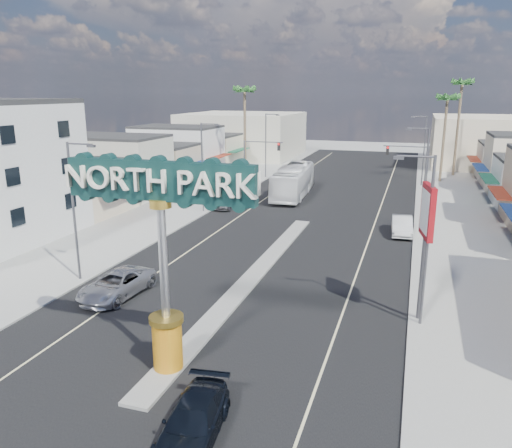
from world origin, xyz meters
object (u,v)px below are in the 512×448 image
Objects in this scene: streetlight_r_mid at (424,173)px; suv_left at (117,284)px; city_bus at (293,181)px; traffic_signal_right at (411,161)px; gateway_sign at (162,243)px; palm_right_far at (462,88)px; streetlight_l_mid at (204,163)px; car_parked_left at (228,200)px; suv_right at (193,421)px; streetlight_r_far at (423,147)px; streetlight_r_near at (425,233)px; streetlight_l_near at (75,205)px; palm_right_mid at (447,102)px; bank_pylon_sign at (427,219)px; palm_left_far at (245,95)px; streetlight_l_far at (267,142)px; traffic_signal_left at (258,155)px; car_parked_right at (402,225)px.

suv_left is at bearing -128.70° from streetlight_r_mid.
traffic_signal_right is at bearing 10.89° from city_bus.
gateway_sign is 62.20m from palm_right_far.
streetlight_l_mid is 1.83× the size of car_parked_left.
suv_right is (-7.49, -31.78, -4.38)m from streetlight_r_mid.
gateway_sign is at bearing -101.78° from streetlight_r_far.
streetlight_r_near is 1.90× the size of suv_right.
streetlight_r_far is at bearing 63.58° from streetlight_l_near.
streetlight_r_mid is at bearing 69.47° from suv_right.
palm_right_mid is at bearing 47.97° from streetlight_l_mid.
gateway_sign is 55.76m from palm_right_mid.
suv_left is (-17.24, -43.52, -4.31)m from streetlight_r_far.
streetlight_l_mid reaches higher than bank_pylon_sign.
streetlight_r_mid is 0.69× the size of city_bus.
palm_right_far is (15.00, 60.02, 6.46)m from gateway_sign.
palm_right_far is 2.87× the size of car_parked_left.
streetlight_l_near reaches higher than car_parked_left.
traffic_signal_right is (9.18, 42.02, -1.65)m from gateway_sign.
streetlight_l_mid is 41.53m from palm_right_far.
gateway_sign is at bearing -71.77° from car_parked_left.
city_bus is at bearing -45.41° from palm_left_far.
bank_pylon_sign is (-4.51, -51.36, -6.75)m from palm_right_far.
gateway_sign is 1.02× the size of streetlight_l_far.
streetlight_r_near is at bearing -43.79° from streetlight_l_mid.
bank_pylon_sign is at bearing -63.16° from streetlight_l_far.
streetlight_l_near is 28.90m from streetlight_r_mid.
palm_left_far is at bearing 122.43° from traffic_signal_left.
palm_right_far reaches higher than streetlight_r_far.
streetlight_r_mid is 19.37m from bank_pylon_sign.
bank_pylon_sign is at bearing 39.54° from gateway_sign.
streetlight_r_mid is 26.71m from palm_right_mid.
traffic_signal_right is at bearing 85.23° from car_parked_right.
city_bus reaches higher than car_parked_right.
gateway_sign reaches higher than car_parked_left.
palm_right_far reaches higher than palm_right_mid.
palm_right_far is at bearing 75.97° from gateway_sign.
streetlight_r_near is 14.63m from suv_right.
streetlight_l_mid is at bearing -132.03° from palm_right_mid.
gateway_sign is 43.04m from traffic_signal_right.
city_bus is (6.64, 10.66, -3.26)m from streetlight_l_mid.
streetlight_r_near reaches higher than city_bus.
suv_left is 32.33m from city_bus.
streetlight_r_far is 24.38m from palm_left_far.
streetlight_l_near is 0.69× the size of city_bus.
car_parked_right is 0.37× the size of city_bus.
streetlight_l_mid is 12.98m from city_bus.
suv_left is at bearing 136.29° from gateway_sign.
streetlight_l_mid reaches higher than car_parked_right.
car_parked_left is at bearing -126.98° from city_bus.
streetlight_l_far and streetlight_r_far have the same top height.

